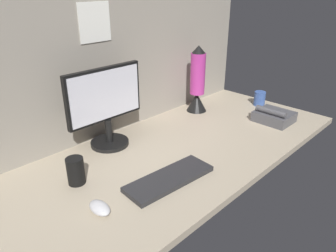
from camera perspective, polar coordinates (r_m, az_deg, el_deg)
name	(u,v)px	position (r cm, az deg, el deg)	size (l,w,h in cm)	color
ground_plane	(173,151)	(150.44, 0.87, -4.56)	(180.00, 80.00, 3.00)	tan
cubicle_wall_back	(118,58)	(163.38, -8.81, 11.81)	(180.00, 5.50, 72.79)	gray
monitor	(106,104)	(148.21, -11.02, 3.81)	(38.68, 18.00, 37.19)	black
keyboard	(169,179)	(126.77, 0.25, -9.35)	(37.00, 13.00, 2.00)	#262628
mouse	(100,208)	(113.82, -12.07, -14.06)	(5.60, 9.60, 3.40)	silver
mug_black_travel	(76,171)	(128.19, -16.12, -7.68)	(6.71, 6.71, 10.81)	black
mug_ceramic_blue	(260,98)	(208.31, 16.04, 4.74)	(10.05, 6.81, 8.81)	#38569E
lava_lamp	(197,84)	(188.82, 5.24, 7.39)	(11.86, 11.86, 38.80)	black
desk_phone	(274,116)	(186.24, 18.31, 1.67)	(17.05, 19.04, 8.80)	#4C4C51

